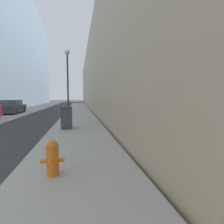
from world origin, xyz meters
TOP-DOWN VIEW (x-y plane):
  - sidewalk_right at (5.00, 18.00)m, footprint 2.91×60.00m
  - building_right_stone at (12.55, 26.00)m, footprint 12.00×60.00m
  - fire_hydrant at (4.48, 1.69)m, footprint 0.50×0.38m
  - trash_bin at (4.41, 7.34)m, footprint 0.58×0.58m
  - lamppost at (4.24, 12.17)m, footprint 0.39×0.39m
  - parked_sedan_near at (-2.21, 18.72)m, footprint 1.97×4.33m

SIDE VIEW (x-z plane):
  - sidewalk_right at x=5.00m, z-range 0.00..0.12m
  - fire_hydrant at x=4.48m, z-range 0.14..0.91m
  - parked_sedan_near at x=-2.21m, z-range -0.05..1.43m
  - trash_bin at x=4.41m, z-range 0.14..1.31m
  - lamppost at x=4.24m, z-range 0.77..6.11m
  - building_right_stone at x=12.55m, z-range 0.00..10.05m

